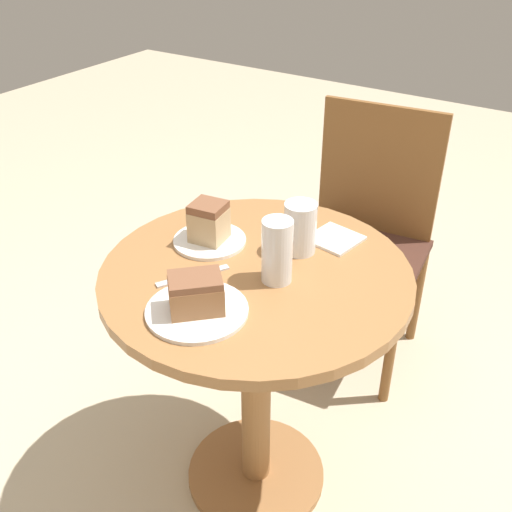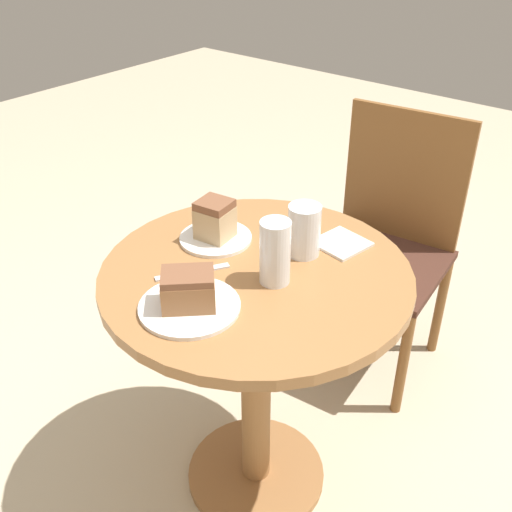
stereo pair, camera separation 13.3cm
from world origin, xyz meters
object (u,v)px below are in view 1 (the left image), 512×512
plate_near (197,311)px  glass_lemonade (300,230)px  plate_far (210,241)px  chair (363,234)px  cake_slice_near (196,293)px  glass_water (277,255)px  cake_slice_far (209,222)px

plate_near → glass_lemonade: size_ratio=1.70×
plate_far → glass_lemonade: size_ratio=1.42×
chair → cake_slice_near: 1.04m
plate_near → glass_water: bearing=68.6°
plate_near → plate_far: same height
plate_far → glass_water: 0.25m
plate_near → cake_slice_near: cake_slice_near is taller
plate_far → plate_near: bearing=-58.7°
plate_near → plate_far: bearing=121.3°
plate_far → cake_slice_near: (0.16, -0.26, 0.05)m
cake_slice_far → glass_water: bearing=-12.5°
chair → glass_lemonade: 0.72m
cake_slice_near → cake_slice_far: 0.30m
chair → glass_lemonade: chair is taller
glass_lemonade → glass_water: 0.15m
cake_slice_far → glass_water: glass_water is taller
glass_lemonade → chair: bearing=96.9°
chair → glass_lemonade: size_ratio=6.95×
chair → cake_slice_near: bearing=-95.4°
plate_near → glass_lemonade: glass_lemonade is taller
plate_near → glass_water: size_ratio=1.43×
cake_slice_near → cake_slice_far: bearing=121.3°
cake_slice_far → plate_near: bearing=-58.7°
plate_near → cake_slice_near: 0.05m
chair → cake_slice_far: size_ratio=8.94×
cake_slice_near → glass_lemonade: 0.35m
cake_slice_near → glass_water: bearing=68.6°
plate_near → plate_far: 0.30m
plate_far → glass_lemonade: bearing=22.6°
plate_far → glass_water: bearing=-12.5°
plate_far → cake_slice_far: bearing=-14.0°
chair → glass_lemonade: bearing=-89.4°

